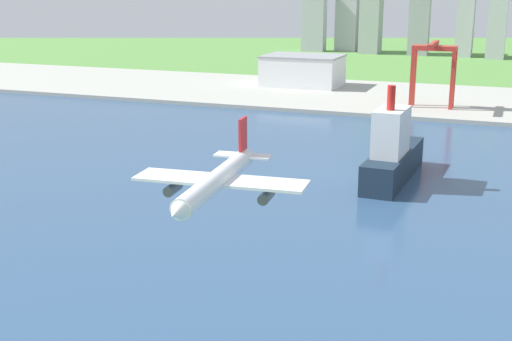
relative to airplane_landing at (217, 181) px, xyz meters
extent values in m
plane|color=#52883E|center=(-32.40, 171.06, -43.37)|extent=(2400.00, 2400.00, 0.00)
cube|color=#2D4C70|center=(-32.40, 111.06, -43.29)|extent=(840.00, 360.00, 0.15)
cube|color=#A2A398|center=(-32.40, 361.06, -42.12)|extent=(840.00, 140.00, 2.50)
cylinder|color=white|center=(-0.01, 0.12, 0.11)|extent=(6.48, 33.95, 3.49)
cone|color=white|center=(1.61, -18.09, 0.11)|extent=(3.65, 4.12, 3.32)
cube|color=white|center=(-0.16, 1.80, -0.41)|extent=(31.11, 10.11, 0.50)
cube|color=red|center=(-1.36, 15.26, 3.95)|extent=(0.86, 4.08, 8.39)
cube|color=white|center=(-1.36, 15.26, 0.81)|extent=(11.29, 4.68, 0.36)
cylinder|color=#4C4F54|center=(8.46, 1.55, -2.34)|extent=(2.33, 4.88, 1.92)
cylinder|color=#4C4F54|center=(-8.60, 0.03, -2.34)|extent=(2.33, 4.88, 1.92)
cube|color=#192838|center=(3.02, 164.50, -37.37)|extent=(15.28, 59.90, 11.69)
cube|color=silver|center=(2.70, 156.94, -22.46)|extent=(11.64, 21.82, 18.13)
cylinder|color=red|center=(2.57, 153.98, -8.72)|extent=(3.07, 3.07, 9.35)
cube|color=#B72D23|center=(-14.34, 322.38, -23.52)|extent=(2.20, 2.20, 34.69)
cube|color=#B72D23|center=(9.52, 322.38, -23.52)|extent=(2.20, 2.20, 34.69)
cube|color=#B72D23|center=(-14.34, 330.38, -23.52)|extent=(2.20, 2.20, 34.69)
cube|color=#B72D23|center=(9.52, 330.38, -23.52)|extent=(2.20, 2.20, 34.69)
cube|color=#B72D23|center=(-2.41, 326.38, -4.78)|extent=(26.26, 10.00, 2.80)
cube|color=#B72D23|center=(-2.41, 316.94, -1.98)|extent=(2.60, 37.77, 2.60)
cube|color=white|center=(-104.12, 387.63, -30.22)|extent=(55.46, 41.47, 21.30)
cube|color=gray|center=(-104.12, 387.63, -18.97)|extent=(56.57, 42.29, 1.20)
cube|color=#A9A7B5|center=(-181.10, 678.37, -5.86)|extent=(26.22, 15.63, 75.02)
cube|color=#9897A2|center=(-144.88, 690.96, -5.92)|extent=(24.52, 19.52, 74.89)
cube|color=#96969F|center=(-60.13, 671.10, 4.57)|extent=(21.65, 14.06, 95.88)
cube|color=#B3B1BC|center=(-12.39, 674.97, 10.18)|extent=(17.23, 25.40, 107.10)
camera|label=1|loc=(46.86, -103.49, 32.69)|focal=48.27mm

